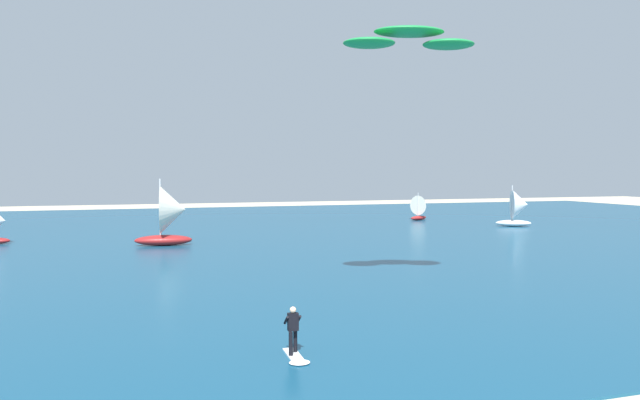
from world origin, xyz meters
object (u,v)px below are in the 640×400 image
Objects in this scene: sailboat_far_right at (519,208)px; kite at (409,39)px; kitesurfer at (294,339)px; sailboat_far_left at (171,215)px; sailboat_mid_right at (421,207)px.

kite is at bearing -133.92° from sailboat_far_right.
kite is at bearing 45.27° from kitesurfer.
sailboat_far_right is at bearing 45.90° from kitesurfer.
sailboat_far_left is at bearing 93.12° from kitesurfer.
sailboat_far_right reaches higher than kitesurfer.
sailboat_far_right is at bearing 46.08° from kite.
kitesurfer is 57.97m from sailboat_mid_right.
sailboat_mid_right is at bearing 118.65° from sailboat_far_right.
sailboat_mid_right is at bearing 27.82° from sailboat_far_left.
sailboat_mid_right is 13.14m from sailboat_far_right.
kite reaches higher than sailboat_far_right.
sailboat_mid_right is at bearing 61.72° from kite.
sailboat_far_left reaches higher than kitesurfer.
sailboat_mid_right is 0.62× the size of sailboat_far_left.
kitesurfer is 0.35× the size of sailboat_far_left.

